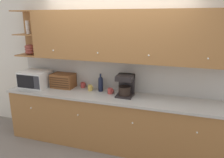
{
  "coord_description": "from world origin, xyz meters",
  "views": [
    {
      "loc": [
        1.07,
        -3.5,
        2.14
      ],
      "look_at": [
        0.0,
        -0.21,
        1.16
      ],
      "focal_mm": 35.0,
      "sensor_mm": 36.0,
      "label": 1
    }
  ],
  "objects_px": {
    "microwave": "(35,79)",
    "bread_box": "(63,81)",
    "mug_blue_second": "(90,88)",
    "mug_patterned_third": "(110,91)",
    "wine_bottle": "(101,83)",
    "coffee_maker": "(125,85)",
    "mug": "(83,85)"
  },
  "relations": [
    {
      "from": "mug_patterned_third",
      "to": "coffee_maker",
      "type": "height_order",
      "value": "coffee_maker"
    },
    {
      "from": "mug",
      "to": "wine_bottle",
      "type": "bearing_deg",
      "value": -12.66
    },
    {
      "from": "bread_box",
      "to": "mug_patterned_third",
      "type": "relative_size",
      "value": 4.09
    },
    {
      "from": "coffee_maker",
      "to": "mug_blue_second",
      "type": "bearing_deg",
      "value": 174.79
    },
    {
      "from": "mug_blue_second",
      "to": "wine_bottle",
      "type": "xyz_separation_m",
      "value": [
        0.18,
        0.03,
        0.09
      ]
    },
    {
      "from": "mug",
      "to": "mug_blue_second",
      "type": "xyz_separation_m",
      "value": [
        0.2,
        -0.12,
        0.0
      ]
    },
    {
      "from": "microwave",
      "to": "coffee_maker",
      "type": "bearing_deg",
      "value": 1.26
    },
    {
      "from": "mug_blue_second",
      "to": "mug_patterned_third",
      "type": "height_order",
      "value": "mug_blue_second"
    },
    {
      "from": "wine_bottle",
      "to": "mug_blue_second",
      "type": "bearing_deg",
      "value": -169.31
    },
    {
      "from": "mug",
      "to": "mug_blue_second",
      "type": "height_order",
      "value": "mug_blue_second"
    },
    {
      "from": "microwave",
      "to": "coffee_maker",
      "type": "height_order",
      "value": "coffee_maker"
    },
    {
      "from": "bread_box",
      "to": "coffee_maker",
      "type": "relative_size",
      "value": 1.15
    },
    {
      "from": "microwave",
      "to": "bread_box",
      "type": "distance_m",
      "value": 0.52
    },
    {
      "from": "mug_blue_second",
      "to": "wine_bottle",
      "type": "height_order",
      "value": "wine_bottle"
    },
    {
      "from": "wine_bottle",
      "to": "mug_patterned_third",
      "type": "distance_m",
      "value": 0.23
    },
    {
      "from": "wine_bottle",
      "to": "microwave",
      "type": "bearing_deg",
      "value": -173.97
    },
    {
      "from": "mug_patterned_third",
      "to": "bread_box",
      "type": "bearing_deg",
      "value": 176.0
    },
    {
      "from": "microwave",
      "to": "bread_box",
      "type": "relative_size",
      "value": 1.23
    },
    {
      "from": "microwave",
      "to": "mug_blue_second",
      "type": "relative_size",
      "value": 4.9
    },
    {
      "from": "mug_blue_second",
      "to": "mug_patterned_third",
      "type": "bearing_deg",
      "value": -6.08
    },
    {
      "from": "bread_box",
      "to": "mug",
      "type": "relative_size",
      "value": 4.31
    },
    {
      "from": "wine_bottle",
      "to": "coffee_maker",
      "type": "distance_m",
      "value": 0.47
    },
    {
      "from": "bread_box",
      "to": "mug",
      "type": "xyz_separation_m",
      "value": [
        0.34,
        0.1,
        -0.08
      ]
    },
    {
      "from": "mug_blue_second",
      "to": "wine_bottle",
      "type": "distance_m",
      "value": 0.2
    },
    {
      "from": "wine_bottle",
      "to": "coffee_maker",
      "type": "xyz_separation_m",
      "value": [
        0.46,
        -0.09,
        0.04
      ]
    },
    {
      "from": "mug_blue_second",
      "to": "microwave",
      "type": "bearing_deg",
      "value": -174.79
    },
    {
      "from": "mug",
      "to": "mug_patterned_third",
      "type": "bearing_deg",
      "value": -15.45
    },
    {
      "from": "mug_blue_second",
      "to": "coffee_maker",
      "type": "distance_m",
      "value": 0.66
    },
    {
      "from": "wine_bottle",
      "to": "coffee_maker",
      "type": "bearing_deg",
      "value": -11.36
    },
    {
      "from": "bread_box",
      "to": "mug_patterned_third",
      "type": "height_order",
      "value": "bread_box"
    },
    {
      "from": "bread_box",
      "to": "mug_blue_second",
      "type": "xyz_separation_m",
      "value": [
        0.54,
        -0.02,
        -0.07
      ]
    },
    {
      "from": "microwave",
      "to": "coffee_maker",
      "type": "xyz_separation_m",
      "value": [
        1.69,
        0.04,
        0.03
      ]
    }
  ]
}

